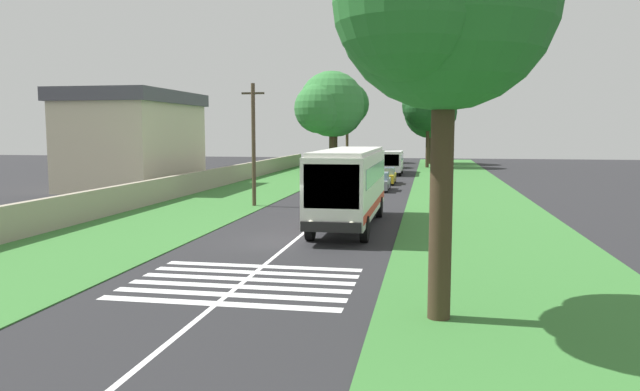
# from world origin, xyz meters

# --- Properties ---
(ground) EXTENTS (160.00, 160.00, 0.00)m
(ground) POSITION_xyz_m (0.00, 0.00, 0.00)
(ground) COLOR #262628
(grass_verge_left) EXTENTS (120.00, 8.00, 0.04)m
(grass_verge_left) POSITION_xyz_m (15.00, 8.20, 0.02)
(grass_verge_left) COLOR #387533
(grass_verge_left) RESTS_ON ground
(grass_verge_right) EXTENTS (120.00, 8.00, 0.04)m
(grass_verge_right) POSITION_xyz_m (15.00, -8.20, 0.02)
(grass_verge_right) COLOR #387533
(grass_verge_right) RESTS_ON ground
(centre_line) EXTENTS (110.00, 0.16, 0.01)m
(centre_line) POSITION_xyz_m (15.00, 0.00, 0.00)
(centre_line) COLOR silver
(centre_line) RESTS_ON ground
(coach_bus) EXTENTS (11.16, 2.62, 3.73)m
(coach_bus) POSITION_xyz_m (4.52, -1.80, 2.15)
(coach_bus) COLOR silver
(coach_bus) RESTS_ON ground
(zebra_crossing) EXTENTS (4.95, 6.80, 0.01)m
(zebra_crossing) POSITION_xyz_m (-6.73, 0.00, 0.00)
(zebra_crossing) COLOR silver
(zebra_crossing) RESTS_ON ground
(trailing_car_0) EXTENTS (4.30, 1.78, 1.43)m
(trailing_car_0) POSITION_xyz_m (22.53, -1.66, 0.67)
(trailing_car_0) COLOR gray
(trailing_car_0) RESTS_ON ground
(trailing_car_1) EXTENTS (4.30, 1.78, 1.43)m
(trailing_car_1) POSITION_xyz_m (28.65, -1.77, 0.67)
(trailing_car_1) COLOR gold
(trailing_car_1) RESTS_ON ground
(trailing_minibus_0) EXTENTS (6.00, 2.14, 2.53)m
(trailing_minibus_0) POSITION_xyz_m (39.66, -1.71, 1.55)
(trailing_minibus_0) COLOR silver
(trailing_minibus_0) RESTS_ON ground
(roadside_tree_left_0) EXTENTS (9.00, 7.42, 11.15)m
(roadside_tree_left_0) POSITION_xyz_m (51.92, 6.49, 7.31)
(roadside_tree_left_0) COLOR #3D2D1E
(roadside_tree_left_0) RESTS_ON grass_verge_left
(roadside_tree_left_1) EXTENTS (9.16, 7.60, 11.34)m
(roadside_tree_left_1) POSITION_xyz_m (43.53, 5.69, 7.43)
(roadside_tree_left_1) COLOR #3D2D1E
(roadside_tree_left_1) RESTS_ON grass_verge_left
(roadside_tree_left_2) EXTENTS (7.46, 6.41, 11.71)m
(roadside_tree_left_2) POSITION_xyz_m (63.81, 6.49, 8.37)
(roadside_tree_left_2) COLOR #4C3826
(roadside_tree_left_2) RESTS_ON grass_verge_left
(roadside_tree_right_0) EXTENTS (7.43, 6.52, 11.06)m
(roadside_tree_right_0) POSITION_xyz_m (53.03, -5.21, 7.68)
(roadside_tree_right_0) COLOR #3D2D1E
(roadside_tree_right_0) RESTS_ON grass_verge_right
(roadside_tree_right_1) EXTENTS (8.79, 7.28, 10.87)m
(roadside_tree_right_1) POSITION_xyz_m (61.47, -5.48, 7.06)
(roadside_tree_right_1) COLOR #3D2D1E
(roadside_tree_right_1) RESTS_ON grass_verge_right
(roadside_tree_right_2) EXTENTS (6.22, 5.22, 10.24)m
(roadside_tree_right_2) POSITION_xyz_m (-9.22, -5.69, 7.49)
(roadside_tree_right_2) COLOR #3D2D1E
(roadside_tree_right_2) RESTS_ON grass_verge_right
(utility_pole) EXTENTS (0.24, 1.40, 7.43)m
(utility_pole) POSITION_xyz_m (11.33, 4.99, 3.89)
(utility_pole) COLOR #473828
(utility_pole) RESTS_ON grass_verge_left
(roadside_wall) EXTENTS (70.00, 0.40, 1.52)m
(roadside_wall) POSITION_xyz_m (20.00, 11.60, 0.80)
(roadside_wall) COLOR #9E937F
(roadside_wall) RESTS_ON grass_verge_left
(roadside_building) EXTENTS (12.51, 8.07, 7.77)m
(roadside_building) POSITION_xyz_m (21.28, 17.99, 3.94)
(roadside_building) COLOR beige
(roadside_building) RESTS_ON ground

